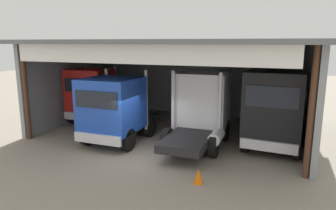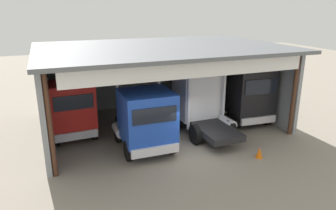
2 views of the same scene
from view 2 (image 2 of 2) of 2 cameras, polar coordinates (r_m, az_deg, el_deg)
The scene contains 9 objects.
ground_plane at distance 16.71m, azimuth 3.96°, elevation -8.62°, with size 80.00×80.00×0.00m, color gray.
workshop_shed at distance 20.20m, azimuth -2.19°, elevation 6.65°, with size 14.36×9.91×5.07m.
truck_red_left_bay at distance 18.70m, azimuth -17.12°, elevation -0.71°, with size 2.69×4.81×3.46m.
truck_blue_right_bay at distance 16.32m, azimuth -4.19°, elevation -2.56°, with size 2.70×5.03×3.60m.
truck_white_center_right_bay at distance 19.07m, azimuth 5.83°, elevation 0.51°, with size 2.67×5.14×3.65m.
truck_black_center_left_bay at distance 20.84m, azimuth 14.04°, elevation 2.00°, with size 2.73×4.77×3.72m.
oil_drum at distance 23.53m, azimuth -4.33°, elevation 0.41°, with size 0.58×0.58×0.89m, color gold.
tool_cart at distance 22.85m, azimuth -4.12°, elevation 0.04°, with size 0.90×0.60×1.00m, color black.
traffic_cone at distance 16.70m, azimuth 16.15°, elevation -8.26°, with size 0.36×0.36×0.56m, color orange.
Camera 2 is at (-6.52, -13.51, 7.35)m, focal length 33.79 mm.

